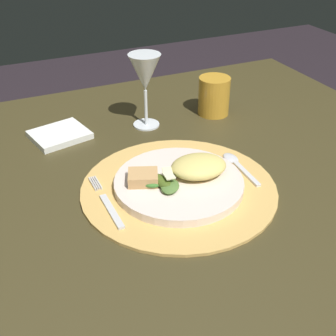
# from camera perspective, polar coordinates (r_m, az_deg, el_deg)

# --- Properties ---
(dining_table) EXTENTS (1.29, 1.03, 0.71)m
(dining_table) POSITION_cam_1_polar(r_m,az_deg,el_deg) (0.98, -1.35, -7.44)
(dining_table) COLOR #3C341C
(dining_table) RESTS_ON ground
(placemat) EXTENTS (0.38, 0.38, 0.01)m
(placemat) POSITION_cam_1_polar(r_m,az_deg,el_deg) (0.86, 1.38, -2.58)
(placemat) COLOR tan
(placemat) RESTS_ON dining_table
(dinner_plate) EXTENTS (0.25, 0.25, 0.02)m
(dinner_plate) POSITION_cam_1_polar(r_m,az_deg,el_deg) (0.85, 1.39, -1.96)
(dinner_plate) COLOR silver
(dinner_plate) RESTS_ON placemat
(pasta_serving) EXTENTS (0.12, 0.10, 0.03)m
(pasta_serving) POSITION_cam_1_polar(r_m,az_deg,el_deg) (0.86, 3.93, 0.21)
(pasta_serving) COLOR #E0CB6D
(pasta_serving) RESTS_ON dinner_plate
(salad_greens) EXTENTS (0.08, 0.08, 0.03)m
(salad_greens) POSITION_cam_1_polar(r_m,az_deg,el_deg) (0.83, -0.89, -1.88)
(salad_greens) COLOR #3A722B
(salad_greens) RESTS_ON dinner_plate
(bread_piece) EXTENTS (0.07, 0.06, 0.02)m
(bread_piece) POSITION_cam_1_polar(r_m,az_deg,el_deg) (0.84, -3.22, -1.23)
(bread_piece) COLOR tan
(bread_piece) RESTS_ON dinner_plate
(fork) EXTENTS (0.02, 0.17, 0.00)m
(fork) POSITION_cam_1_polar(r_m,az_deg,el_deg) (0.82, -7.78, -4.51)
(fork) COLOR silver
(fork) RESTS_ON placemat
(spoon) EXTENTS (0.03, 0.13, 0.01)m
(spoon) POSITION_cam_1_polar(r_m,az_deg,el_deg) (0.94, 8.65, 0.64)
(spoon) COLOR silver
(spoon) RESTS_ON placemat
(napkin) EXTENTS (0.14, 0.13, 0.01)m
(napkin) POSITION_cam_1_polar(r_m,az_deg,el_deg) (1.07, -13.69, 4.15)
(napkin) COLOR white
(napkin) RESTS_ON dining_table
(wine_glass) EXTENTS (0.08, 0.08, 0.18)m
(wine_glass) POSITION_cam_1_polar(r_m,az_deg,el_deg) (1.05, -2.96, 11.81)
(wine_glass) COLOR silver
(wine_glass) RESTS_ON dining_table
(amber_tumbler) EXTENTS (0.08, 0.08, 0.10)m
(amber_tumbler) POSITION_cam_1_polar(r_m,az_deg,el_deg) (1.15, 5.90, 9.16)
(amber_tumbler) COLOR gold
(amber_tumbler) RESTS_ON dining_table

